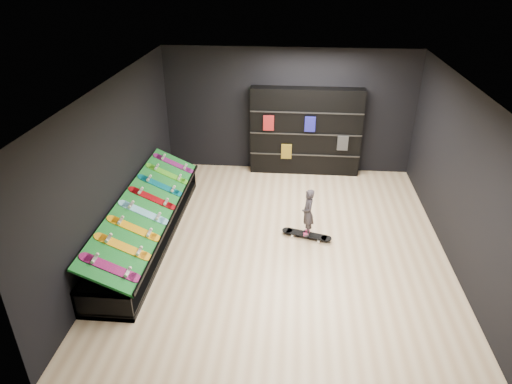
# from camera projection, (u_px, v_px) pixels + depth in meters

# --- Properties ---
(floor) EXTENTS (6.00, 7.00, 0.01)m
(floor) POSITION_uv_depth(u_px,v_px,m) (281.00, 245.00, 8.59)
(floor) COLOR beige
(floor) RESTS_ON ground
(ceiling) EXTENTS (6.00, 7.00, 0.01)m
(ceiling) POSITION_uv_depth(u_px,v_px,m) (286.00, 87.00, 7.20)
(ceiling) COLOR white
(ceiling) RESTS_ON ground
(wall_back) EXTENTS (6.00, 0.02, 3.00)m
(wall_back) POSITION_uv_depth(u_px,v_px,m) (289.00, 111.00, 10.98)
(wall_back) COLOR black
(wall_back) RESTS_ON ground
(wall_front) EXTENTS (6.00, 0.02, 3.00)m
(wall_front) POSITION_uv_depth(u_px,v_px,m) (272.00, 314.00, 4.81)
(wall_front) COLOR black
(wall_front) RESTS_ON ground
(wall_left) EXTENTS (0.02, 7.00, 3.00)m
(wall_left) POSITION_uv_depth(u_px,v_px,m) (116.00, 167.00, 8.13)
(wall_left) COLOR black
(wall_left) RESTS_ON ground
(wall_right) EXTENTS (0.02, 7.00, 3.00)m
(wall_right) POSITION_uv_depth(u_px,v_px,m) (462.00, 180.00, 7.66)
(wall_right) COLOR black
(wall_right) RESTS_ON ground
(display_rack) EXTENTS (0.90, 4.50, 0.50)m
(display_rack) POSITION_uv_depth(u_px,v_px,m) (148.00, 227.00, 8.67)
(display_rack) COLOR black
(display_rack) RESTS_ON ground
(turf_ramp) EXTENTS (0.92, 4.50, 0.46)m
(turf_ramp) POSITION_uv_depth(u_px,v_px,m) (148.00, 206.00, 8.45)
(turf_ramp) COLOR #0F5F1D
(turf_ramp) RESTS_ON display_rack
(back_shelving) EXTENTS (2.65, 0.31, 2.12)m
(back_shelving) POSITION_uv_depth(u_px,v_px,m) (306.00, 132.00, 10.99)
(back_shelving) COLOR black
(back_shelving) RESTS_ON ground
(floor_skateboard) EXTENTS (1.00, 0.48, 0.09)m
(floor_skateboard) POSITION_uv_depth(u_px,v_px,m) (306.00, 236.00, 8.79)
(floor_skateboard) COLOR black
(floor_skateboard) RESTS_ON ground
(child) EXTENTS (0.18, 0.24, 0.57)m
(child) POSITION_uv_depth(u_px,v_px,m) (307.00, 221.00, 8.63)
(child) COLOR black
(child) RESTS_ON floor_skateboard
(display_board_0) EXTENTS (0.93, 0.22, 0.50)m
(display_board_0) POSITION_uv_depth(u_px,v_px,m) (110.00, 267.00, 6.77)
(display_board_0) COLOR #E5198C
(display_board_0) RESTS_ON turf_ramp
(display_board_1) EXTENTS (0.93, 0.22, 0.50)m
(display_board_1) POSITION_uv_depth(u_px,v_px,m) (123.00, 247.00, 7.24)
(display_board_1) COLOR orange
(display_board_1) RESTS_ON turf_ramp
(display_board_2) EXTENTS (0.93, 0.22, 0.50)m
(display_board_2) POSITION_uv_depth(u_px,v_px,m) (134.00, 229.00, 7.72)
(display_board_2) COLOR yellow
(display_board_2) RESTS_ON turf_ramp
(display_board_3) EXTENTS (0.93, 0.22, 0.50)m
(display_board_3) POSITION_uv_depth(u_px,v_px,m) (144.00, 212.00, 8.20)
(display_board_3) COLOR #0CB2E5
(display_board_3) RESTS_ON turf_ramp
(display_board_4) EXTENTS (0.93, 0.22, 0.50)m
(display_board_4) POSITION_uv_depth(u_px,v_px,m) (153.00, 198.00, 8.68)
(display_board_4) COLOR red
(display_board_4) RESTS_ON turf_ramp
(display_board_5) EXTENTS (0.93, 0.22, 0.50)m
(display_board_5) POSITION_uv_depth(u_px,v_px,m) (160.00, 185.00, 9.16)
(display_board_5) COLOR #0C8C99
(display_board_5) RESTS_ON turf_ramp
(display_board_6) EXTENTS (0.93, 0.22, 0.50)m
(display_board_6) POSITION_uv_depth(u_px,v_px,m) (167.00, 174.00, 9.64)
(display_board_6) COLOR green
(display_board_6) RESTS_ON turf_ramp
(display_board_7) EXTENTS (0.93, 0.22, 0.50)m
(display_board_7) POSITION_uv_depth(u_px,v_px,m) (174.00, 163.00, 10.12)
(display_board_7) COLOR #2626BF
(display_board_7) RESTS_ON turf_ramp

